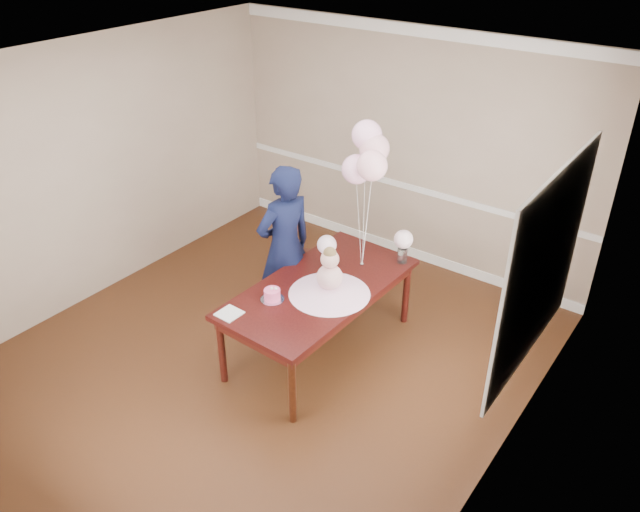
# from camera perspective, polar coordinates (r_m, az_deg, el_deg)

# --- Properties ---
(floor) EXTENTS (4.50, 5.00, 0.00)m
(floor) POSITION_cam_1_polar(r_m,az_deg,el_deg) (6.08, -4.85, -9.12)
(floor) COLOR #341A0D
(floor) RESTS_ON ground
(ceiling) EXTENTS (4.50, 5.00, 0.02)m
(ceiling) POSITION_cam_1_polar(r_m,az_deg,el_deg) (4.85, -6.27, 16.40)
(ceiling) COLOR white
(ceiling) RESTS_ON wall_back
(wall_back) EXTENTS (4.50, 0.02, 2.70)m
(wall_back) POSITION_cam_1_polar(r_m,az_deg,el_deg) (7.21, 7.83, 9.73)
(wall_back) COLOR tan
(wall_back) RESTS_ON floor
(wall_left) EXTENTS (0.02, 5.00, 2.70)m
(wall_left) POSITION_cam_1_polar(r_m,az_deg,el_deg) (6.91, -19.81, 7.25)
(wall_left) COLOR tan
(wall_left) RESTS_ON floor
(wall_right) EXTENTS (0.02, 5.00, 2.70)m
(wall_right) POSITION_cam_1_polar(r_m,az_deg,el_deg) (4.38, 17.48, -6.13)
(wall_right) COLOR tan
(wall_right) RESTS_ON floor
(chair_rail_trim) EXTENTS (4.50, 0.02, 0.07)m
(chair_rail_trim) POSITION_cam_1_polar(r_m,az_deg,el_deg) (7.37, 7.55, 6.44)
(chair_rail_trim) COLOR white
(chair_rail_trim) RESTS_ON wall_back
(crown_molding) EXTENTS (4.50, 0.02, 0.12)m
(crown_molding) POSITION_cam_1_polar(r_m,az_deg,el_deg) (6.87, 8.57, 19.75)
(crown_molding) COLOR white
(crown_molding) RESTS_ON wall_back
(baseboard_trim) EXTENTS (4.50, 0.02, 0.12)m
(baseboard_trim) POSITION_cam_1_polar(r_m,az_deg,el_deg) (7.75, 7.14, 0.75)
(baseboard_trim) COLOR white
(baseboard_trim) RESTS_ON floor
(window_frame) EXTENTS (0.02, 1.66, 1.56)m
(window_frame) POSITION_cam_1_polar(r_m,az_deg,el_deg) (4.69, 19.76, -1.04)
(window_frame) COLOR silver
(window_frame) RESTS_ON wall_right
(window_blinds) EXTENTS (0.01, 1.50, 1.40)m
(window_blinds) POSITION_cam_1_polar(r_m,az_deg,el_deg) (4.69, 19.56, -0.97)
(window_blinds) COLOR white
(window_blinds) RESTS_ON wall_right
(dining_table_top) EXTENTS (1.03, 1.97, 0.05)m
(dining_table_top) POSITION_cam_1_polar(r_m,az_deg,el_deg) (5.74, -0.00, -2.94)
(dining_table_top) COLOR black
(dining_table_top) RESTS_ON table_leg_fl
(table_apron) EXTENTS (0.93, 1.87, 0.10)m
(table_apron) POSITION_cam_1_polar(r_m,az_deg,el_deg) (5.78, -0.00, -3.55)
(table_apron) COLOR black
(table_apron) RESTS_ON table_leg_fl
(table_leg_fl) EXTENTS (0.07, 0.07, 0.68)m
(table_leg_fl) POSITION_cam_1_polar(r_m,az_deg,el_deg) (5.65, -8.98, -8.54)
(table_leg_fl) COLOR black
(table_leg_fl) RESTS_ON floor
(table_leg_fr) EXTENTS (0.07, 0.07, 0.68)m
(table_leg_fr) POSITION_cam_1_polar(r_m,az_deg,el_deg) (5.21, -2.56, -12.10)
(table_leg_fr) COLOR black
(table_leg_fr) RESTS_ON floor
(table_leg_bl) EXTENTS (0.07, 0.07, 0.68)m
(table_leg_bl) POSITION_cam_1_polar(r_m,az_deg,el_deg) (6.75, 1.93, -1.08)
(table_leg_bl) COLOR black
(table_leg_bl) RESTS_ON floor
(table_leg_br) EXTENTS (0.07, 0.07, 0.68)m
(table_leg_br) POSITION_cam_1_polar(r_m,az_deg,el_deg) (6.38, 7.87, -3.41)
(table_leg_br) COLOR black
(table_leg_br) RESTS_ON floor
(baby_skirt) EXTENTS (0.76, 0.76, 0.10)m
(baby_skirt) POSITION_cam_1_polar(r_m,az_deg,el_deg) (5.59, 0.87, -3.03)
(baby_skirt) COLOR #F1B2D7
(baby_skirt) RESTS_ON dining_table_top
(baby_torso) EXTENTS (0.23, 0.23, 0.23)m
(baby_torso) POSITION_cam_1_polar(r_m,az_deg,el_deg) (5.52, 0.88, -1.94)
(baby_torso) COLOR pink
(baby_torso) RESTS_ON baby_skirt
(baby_head) EXTENTS (0.17, 0.17, 0.17)m
(baby_head) POSITION_cam_1_polar(r_m,az_deg,el_deg) (5.43, 0.90, -0.29)
(baby_head) COLOR #D6A193
(baby_head) RESTS_ON baby_torso
(baby_hair) EXTENTS (0.12, 0.12, 0.12)m
(baby_hair) POSITION_cam_1_polar(r_m,az_deg,el_deg) (5.40, 0.90, 0.25)
(baby_hair) COLOR brown
(baby_hair) RESTS_ON baby_head
(cake_platter) EXTENTS (0.22, 0.22, 0.01)m
(cake_platter) POSITION_cam_1_polar(r_m,az_deg,el_deg) (5.55, -4.38, -3.97)
(cake_platter) COLOR silver
(cake_platter) RESTS_ON dining_table_top
(birthday_cake) EXTENTS (0.15, 0.15, 0.10)m
(birthday_cake) POSITION_cam_1_polar(r_m,az_deg,el_deg) (5.52, -4.40, -3.52)
(birthday_cake) COLOR #F64D8D
(birthday_cake) RESTS_ON cake_platter
(cake_flower_a) EXTENTS (0.03, 0.03, 0.03)m
(cake_flower_a) POSITION_cam_1_polar(r_m,az_deg,el_deg) (5.49, -4.42, -2.97)
(cake_flower_a) COLOR white
(cake_flower_a) RESTS_ON birthday_cake
(cake_flower_b) EXTENTS (0.03, 0.03, 0.03)m
(cake_flower_b) POSITION_cam_1_polar(r_m,az_deg,el_deg) (5.48, -4.06, -2.98)
(cake_flower_b) COLOR white
(cake_flower_b) RESTS_ON birthday_cake
(rose_vase_near) EXTENTS (0.10, 0.10, 0.16)m
(rose_vase_near) POSITION_cam_1_polar(r_m,az_deg,el_deg) (5.96, 0.62, -0.43)
(rose_vase_near) COLOR white
(rose_vase_near) RESTS_ON dining_table_top
(roses_near) EXTENTS (0.18, 0.18, 0.18)m
(roses_near) POSITION_cam_1_polar(r_m,az_deg,el_deg) (5.87, 0.62, 1.04)
(roses_near) COLOR silver
(roses_near) RESTS_ON rose_vase_near
(rose_vase_far) EXTENTS (0.10, 0.10, 0.16)m
(rose_vase_far) POSITION_cam_1_polar(r_m,az_deg,el_deg) (6.10, 7.53, 0.08)
(rose_vase_far) COLOR silver
(rose_vase_far) RESTS_ON dining_table_top
(roses_far) EXTENTS (0.18, 0.18, 0.18)m
(roses_far) POSITION_cam_1_polar(r_m,az_deg,el_deg) (6.01, 7.64, 1.52)
(roses_far) COLOR #FFD5DE
(roses_far) RESTS_ON rose_vase_far
(napkin) EXTENTS (0.20, 0.20, 0.01)m
(napkin) POSITION_cam_1_polar(r_m,az_deg,el_deg) (5.41, -8.28, -5.22)
(napkin) COLOR silver
(napkin) RESTS_ON dining_table_top
(balloon_weight) EXTENTS (0.04, 0.04, 0.02)m
(balloon_weight) POSITION_cam_1_polar(r_m,az_deg,el_deg) (6.04, 3.85, -0.78)
(balloon_weight) COLOR #B5B4B9
(balloon_weight) RESTS_ON dining_table_top
(balloon_a) EXTENTS (0.27, 0.27, 0.27)m
(balloon_a) POSITION_cam_1_polar(r_m,az_deg,el_deg) (5.66, 3.36, 7.92)
(balloon_a) COLOR #FBB1D4
(balloon_a) RESTS_ON balloon_ribbon_a
(balloon_b) EXTENTS (0.27, 0.27, 0.27)m
(balloon_b) POSITION_cam_1_polar(r_m,az_deg,el_deg) (5.48, 4.78, 8.22)
(balloon_b) COLOR #FFB4C2
(balloon_b) RESTS_ON balloon_ribbon_b
(balloon_c) EXTENTS (0.27, 0.27, 0.27)m
(balloon_c) POSITION_cam_1_polar(r_m,az_deg,el_deg) (5.60, 4.99, 9.77)
(balloon_c) COLOR #E4A1AD
(balloon_c) RESTS_ON balloon_ribbon_c
(balloon_d) EXTENTS (0.27, 0.27, 0.27)m
(balloon_d) POSITION_cam_1_polar(r_m,az_deg,el_deg) (5.63, 4.31, 10.97)
(balloon_d) COLOR #FFB4D8
(balloon_d) RESTS_ON balloon_ribbon_d
(balloon_ribbon_a) EXTENTS (0.09, 0.01, 0.81)m
(balloon_ribbon_a) POSITION_cam_1_polar(r_m,az_deg,el_deg) (5.86, 3.59, 2.79)
(balloon_ribbon_a) COLOR silver
(balloon_ribbon_a) RESTS_ON balloon_weight
(balloon_ribbon_b) EXTENTS (0.10, 0.05, 0.91)m
(balloon_ribbon_b) POSITION_cam_1_polar(r_m,az_deg,el_deg) (5.78, 4.26, 2.86)
(balloon_ribbon_b) COLOR white
(balloon_ribbon_b) RESTS_ON balloon_weight
(balloon_ribbon_c) EXTENTS (0.02, 0.09, 1.01)m
(balloon_ribbon_c) POSITION_cam_1_polar(r_m,az_deg,el_deg) (5.83, 4.37, 3.65)
(balloon_ribbon_c) COLOR white
(balloon_ribbon_c) RESTS_ON balloon_weight
(balloon_ribbon_d) EXTENTS (0.08, 0.10, 1.10)m
(balloon_ribbon_d) POSITION_cam_1_polar(r_m,az_deg,el_deg) (5.84, 4.04, 4.24)
(balloon_ribbon_d) COLOR white
(balloon_ribbon_d) RESTS_ON balloon_weight
(dining_chair_seat) EXTENTS (0.53, 0.53, 0.05)m
(dining_chair_seat) POSITION_cam_1_polar(r_m,az_deg,el_deg) (6.64, -0.74, -0.56)
(dining_chair_seat) COLOR #35150E
(dining_chair_seat) RESTS_ON chair_leg_fl
(chair_leg_fl) EXTENTS (0.05, 0.05, 0.42)m
(chair_leg_fl) POSITION_cam_1_polar(r_m,az_deg,el_deg) (6.69, -2.71, -2.71)
(chair_leg_fl) COLOR #391D0F
(chair_leg_fl) RESTS_ON floor
(chair_leg_fr) EXTENTS (0.05, 0.05, 0.42)m
(chair_leg_fr) POSITION_cam_1_polar(r_m,az_deg,el_deg) (6.57, 0.13, -3.33)
(chair_leg_fr) COLOR #38190F
(chair_leg_fr) RESTS_ON floor
(chair_leg_bl) EXTENTS (0.05, 0.05, 0.42)m
(chair_leg_bl) POSITION_cam_1_polar(r_m,az_deg,el_deg) (6.96, -1.54, -1.23)
(chair_leg_bl) COLOR #33170D
(chair_leg_bl) RESTS_ON floor
(chair_leg_br) EXTENTS (0.05, 0.05, 0.42)m
(chair_leg_br) POSITION_cam_1_polar(r_m,az_deg,el_deg) (6.85, 1.21, -1.79)
(chair_leg_br) COLOR black
(chair_leg_br) RESTS_ON floor
(chair_back_post_l) EXTENTS (0.05, 0.05, 0.55)m
(chair_back_post_l) POSITION_cam_1_polar(r_m,az_deg,el_deg) (6.43, -2.98, 1.21)
(chair_back_post_l) COLOR #33110E
(chair_back_post_l) RESTS_ON dining_chair_seat
(chair_back_post_r) EXTENTS (0.05, 0.05, 0.55)m
(chair_back_post_r) POSITION_cam_1_polar(r_m,az_deg,el_deg) (6.71, -1.75, 2.59)
(chair_back_post_r) COLOR #35140E
(chair_back_post_r) RESTS_ON dining_chair_seat
(chair_slat_low) EXTENTS (0.13, 0.39, 0.05)m
(chair_slat_low) POSITION_cam_1_polar(r_m,az_deg,el_deg) (6.62, -2.33, 1.01)
(chair_slat_low) COLOR #381D0F
(chair_slat_low) RESTS_ON dining_chair_seat
(chair_slat_mid) EXTENTS (0.13, 0.39, 0.05)m
(chair_slat_mid) POSITION_cam_1_polar(r_m,az_deg,el_deg) (6.55, -2.36, 2.22)
(chair_slat_mid) COLOR #36140E
(chair_slat_mid) RESTS_ON dining_chair_seat
(chair_slat_top) EXTENTS (0.13, 0.39, 0.05)m
(chair_slat_top) POSITION_cam_1_polar(r_m,az_deg,el_deg) (6.48, -2.39, 3.45)
(chair_slat_top) COLOR #33110E
(chair_slat_top) RESTS_ON dining_chair_seat
(woman) EXTENTS (0.57, 0.71, 1.71)m
(woman) POSITION_cam_1_polar(r_m,az_deg,el_deg) (6.10, -3.23, 0.80)
(woman) COLOR black
(woman) RESTS_ON floor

